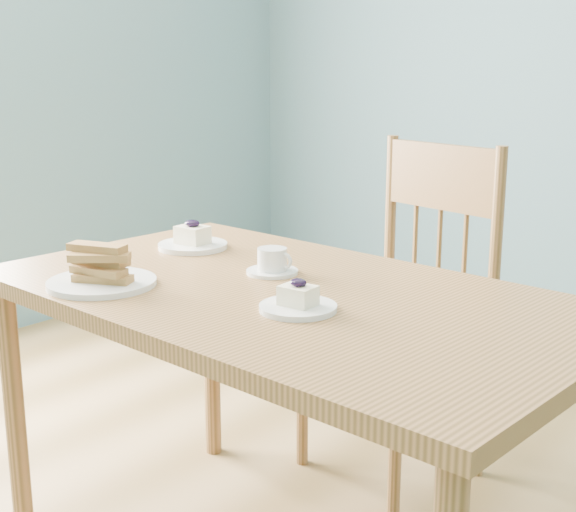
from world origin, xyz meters
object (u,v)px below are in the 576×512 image
(dining_table, at_px, (286,321))
(cheesecake_plate_far, at_px, (193,241))
(cheesecake_plate_near, at_px, (298,302))
(coffee_cup, at_px, (273,263))
(dining_chair, at_px, (404,308))
(biscotti_plate, at_px, (101,273))

(dining_table, distance_m, cheesecake_plate_far, 0.48)
(cheesecake_plate_near, bearing_deg, cheesecake_plate_far, 155.92)
(coffee_cup, bearing_deg, cheesecake_plate_far, 161.63)
(dining_chair, relative_size, coffee_cup, 8.13)
(cheesecake_plate_near, height_order, coffee_cup, cheesecake_plate_near)
(dining_chair, height_order, biscotti_plate, dining_chair)
(biscotti_plate, bearing_deg, coffee_cup, 54.76)
(cheesecake_plate_near, bearing_deg, coffee_cup, 140.43)
(dining_table, bearing_deg, coffee_cup, 145.85)
(cheesecake_plate_far, relative_size, coffee_cup, 1.51)
(cheesecake_plate_far, distance_m, coffee_cup, 0.34)
(dining_chair, xyz_separation_m, cheesecake_plate_far, (-0.34, -0.52, 0.24))
(dining_chair, distance_m, cheesecake_plate_far, 0.67)
(dining_chair, height_order, coffee_cup, dining_chair)
(dining_chair, relative_size, biscotti_plate, 4.11)
(dining_table, distance_m, cheesecake_plate_near, 0.17)
(dining_table, relative_size, cheesecake_plate_near, 8.96)
(dining_chair, relative_size, cheesecake_plate_far, 5.39)
(cheesecake_plate_far, height_order, coffee_cup, cheesecake_plate_far)
(biscotti_plate, bearing_deg, dining_table, 34.65)
(dining_table, height_order, cheesecake_plate_far, cheesecake_plate_far)
(dining_chair, xyz_separation_m, biscotti_plate, (-0.23, -0.90, 0.25))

